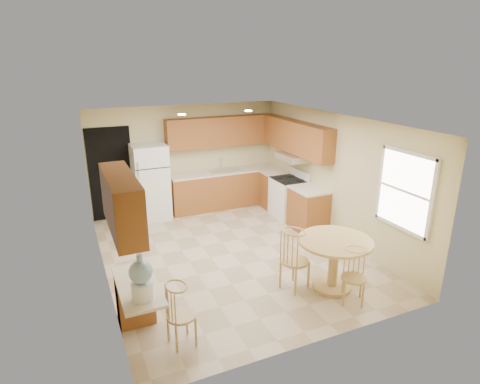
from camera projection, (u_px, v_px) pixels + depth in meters
name	position (u px, v px, depth m)	size (l,w,h in m)	color
floor	(231.00, 253.00, 7.57)	(5.50, 5.50, 0.00)	tan
ceiling	(230.00, 120.00, 6.78)	(4.50, 5.50, 0.02)	white
wall_back	(186.00, 158.00, 9.56)	(4.50, 0.02, 2.50)	#C9BA87
wall_front	(320.00, 256.00, 4.79)	(4.50, 0.02, 2.50)	#C9BA87
wall_left	(99.00, 209.00, 6.30)	(0.02, 5.50, 2.50)	#C9BA87
wall_right	(334.00, 176.00, 8.04)	(0.02, 5.50, 2.50)	#C9BA87
doorway	(111.00, 174.00, 8.93)	(0.90, 0.02, 2.10)	black
base_cab_back	(225.00, 189.00, 9.89)	(2.75, 0.60, 0.87)	#985826
counter_back	(225.00, 171.00, 9.75)	(2.75, 0.63, 0.04)	beige
base_cab_right_a	(275.00, 190.00, 9.79)	(0.60, 0.59, 0.87)	#985826
counter_right_a	(276.00, 173.00, 9.65)	(0.63, 0.59, 0.04)	beige
base_cab_right_b	(308.00, 210.00, 8.53)	(0.60, 0.80, 0.87)	#985826
counter_right_b	(309.00, 190.00, 8.39)	(0.63, 0.80, 0.04)	beige
upper_cab_back	(222.00, 131.00, 9.56)	(2.75, 0.33, 0.70)	#985826
upper_cab_right	(296.00, 137.00, 8.84)	(0.33, 2.42, 0.70)	#985826
upper_cab_left	(122.00, 203.00, 4.79)	(0.33, 1.40, 0.70)	#985826
sink	(224.00, 171.00, 9.73)	(0.78, 0.44, 0.01)	silver
range_hood	(293.00, 157.00, 8.92)	(0.50, 0.76, 0.14)	silver
desk_pedestal	(135.00, 297.00, 5.54)	(0.48, 0.42, 0.72)	#985826
desk_top	(138.00, 286.00, 5.08)	(0.50, 1.20, 0.04)	beige
window	(405.00, 191.00, 6.35)	(0.06, 1.12, 1.30)	white
can_light_a	(182.00, 114.00, 7.63)	(0.14, 0.14, 0.02)	white
can_light_b	(248.00, 111.00, 8.17)	(0.14, 0.14, 0.02)	white
refrigerator	(151.00, 182.00, 9.01)	(0.75, 0.73, 1.71)	white
stove	(288.00, 198.00, 9.19)	(0.65, 0.76, 1.09)	white
dining_table	(334.00, 257.00, 6.25)	(1.14, 1.14, 0.85)	tan
chair_table_a	(299.00, 256.00, 6.16)	(0.44, 0.57, 1.00)	tan
chair_table_b	(358.00, 274.00, 5.83)	(0.37, 0.44, 0.84)	tan
chair_desk	(183.00, 312.00, 4.96)	(0.37, 0.48, 0.84)	tan
water_crock	(141.00, 279.00, 4.69)	(0.28, 0.28, 0.58)	white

